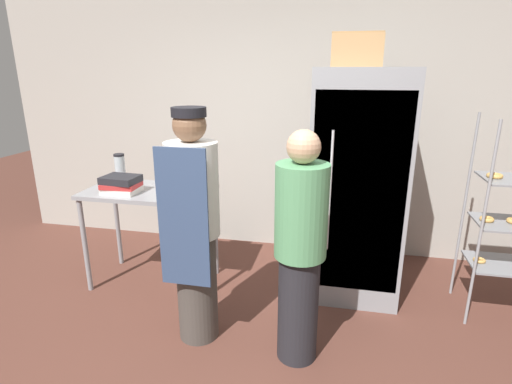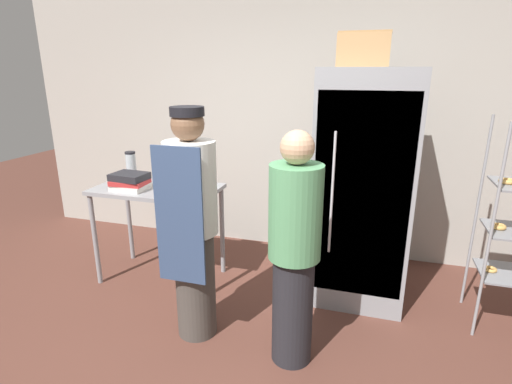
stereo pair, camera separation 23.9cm
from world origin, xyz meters
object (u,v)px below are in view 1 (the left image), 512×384
Objects in this scene: blender_pitcher at (120,170)px; person_customer at (300,250)px; refrigerator at (356,187)px; cardboard_storage_box at (357,50)px; person_baker at (194,226)px; donut_box at (174,184)px; binder_stack at (121,184)px.

person_customer is (1.78, -0.90, -0.22)m from blender_pitcher.
refrigerator is 1.07m from person_customer.
cardboard_storage_box reaches higher than person_baker.
donut_box is 0.65× the size of cardboard_storage_box.
blender_pitcher reaches higher than donut_box.
refrigerator is 6.96× the size of blender_pitcher.
blender_pitcher is 0.89× the size of binder_stack.
cardboard_storage_box is (1.50, 0.22, 1.12)m from donut_box.
blender_pitcher is at bearing 141.13° from person_baker.
binder_stack is 0.80× the size of cardboard_storage_box.
blender_pitcher reaches higher than binder_stack.
person_customer is at bearing -26.83° from blender_pitcher.
donut_box is at bearing -8.34° from blender_pitcher.
refrigerator reaches higher than person_baker.
person_baker is (-1.04, -0.97, -1.19)m from cardboard_storage_box.
refrigerator is at bearing 6.26° from donut_box.
binder_stack is at bearing -167.70° from cardboard_storage_box.
refrigerator is 6.21× the size of binder_stack.
person_customer reaches higher than donut_box.
binder_stack is at bearing 147.42° from person_baker.
cardboard_storage_box is 0.25× the size of person_customer.
binder_stack is (-1.99, -0.37, 0.01)m from refrigerator.
binder_stack is at bearing -59.47° from blender_pitcher.
blender_pitcher is (-0.57, 0.08, 0.08)m from donut_box.
donut_box is 0.58m from blender_pitcher.
person_baker is 1.07× the size of person_customer.
refrigerator is at bearing -34.36° from cardboard_storage_box.
donut_box is 0.91× the size of blender_pitcher.
refrigerator is 4.98× the size of cardboard_storage_box.
refrigerator reaches higher than person_customer.
blender_pitcher is 0.16× the size of person_baker.
person_baker reaches higher than donut_box.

